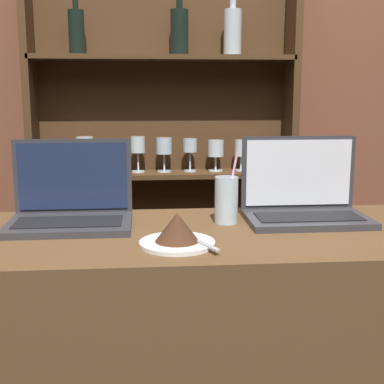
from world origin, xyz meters
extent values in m
cube|color=brown|center=(0.00, 1.31, 1.35)|extent=(7.00, 0.06, 2.70)
cube|color=#472D19|center=(-0.63, 1.19, 0.97)|extent=(0.03, 0.18, 1.93)
cube|color=#472D19|center=(0.45, 1.19, 0.97)|extent=(0.03, 0.18, 1.93)
cube|color=#472D19|center=(-0.09, 1.27, 0.97)|extent=(1.11, 0.02, 1.93)
cube|color=#472D19|center=(-0.09, 1.19, 0.58)|extent=(1.07, 0.18, 0.02)
cube|color=#472D19|center=(-0.09, 1.19, 1.06)|extent=(1.07, 0.18, 0.02)
cube|color=#472D19|center=(-0.09, 1.19, 1.55)|extent=(1.07, 0.18, 0.02)
cylinder|color=silver|center=(-0.53, 1.19, 1.08)|extent=(0.05, 0.05, 0.01)
cylinder|color=silver|center=(-0.53, 1.19, 1.11)|extent=(0.01, 0.01, 0.07)
cylinder|color=silver|center=(-0.53, 1.19, 1.17)|extent=(0.06, 0.06, 0.05)
cylinder|color=silver|center=(-0.42, 1.19, 1.08)|extent=(0.06, 0.06, 0.01)
cylinder|color=silver|center=(-0.42, 1.19, 1.12)|extent=(0.01, 0.01, 0.08)
cylinder|color=silver|center=(-0.42, 1.19, 1.19)|extent=(0.07, 0.07, 0.07)
cylinder|color=silver|center=(-0.31, 1.19, 1.08)|extent=(0.06, 0.06, 0.01)
cylinder|color=silver|center=(-0.31, 1.19, 1.11)|extent=(0.01, 0.01, 0.06)
cylinder|color=silver|center=(-0.31, 1.19, 1.16)|extent=(0.06, 0.06, 0.06)
cylinder|color=silver|center=(-0.20, 1.19, 1.08)|extent=(0.05, 0.05, 0.01)
cylinder|color=silver|center=(-0.20, 1.19, 1.12)|extent=(0.01, 0.01, 0.08)
cylinder|color=silver|center=(-0.20, 1.19, 1.19)|extent=(0.06, 0.06, 0.07)
cylinder|color=silver|center=(-0.09, 1.19, 1.08)|extent=(0.06, 0.06, 0.01)
cylinder|color=silver|center=(-0.09, 1.19, 1.12)|extent=(0.01, 0.01, 0.07)
cylinder|color=silver|center=(-0.09, 1.19, 1.18)|extent=(0.07, 0.07, 0.07)
cylinder|color=silver|center=(0.02, 1.19, 1.08)|extent=(0.05, 0.05, 0.01)
cylinder|color=silver|center=(0.02, 1.19, 1.12)|extent=(0.01, 0.01, 0.08)
cylinder|color=silver|center=(0.02, 1.19, 1.19)|extent=(0.06, 0.06, 0.06)
cylinder|color=silver|center=(0.13, 1.19, 1.08)|extent=(0.06, 0.06, 0.01)
cylinder|color=silver|center=(0.13, 1.19, 1.11)|extent=(0.01, 0.01, 0.06)
cylinder|color=silver|center=(0.13, 1.19, 1.17)|extent=(0.07, 0.07, 0.07)
cylinder|color=silver|center=(0.24, 1.19, 1.08)|extent=(0.05, 0.05, 0.01)
cylinder|color=silver|center=(0.24, 1.19, 1.11)|extent=(0.01, 0.01, 0.06)
cylinder|color=silver|center=(0.24, 1.19, 1.17)|extent=(0.06, 0.06, 0.07)
cylinder|color=silver|center=(0.35, 1.19, 1.08)|extent=(0.06, 0.06, 0.01)
cylinder|color=silver|center=(0.35, 1.19, 1.11)|extent=(0.01, 0.01, 0.06)
cylinder|color=silver|center=(0.35, 1.19, 1.17)|extent=(0.07, 0.07, 0.07)
cylinder|color=black|center=(-0.44, 1.19, 1.64)|extent=(0.06, 0.06, 0.17)
cylinder|color=black|center=(-0.44, 1.19, 1.76)|extent=(0.02, 0.02, 0.06)
cylinder|color=#B2C1C6|center=(0.20, 1.19, 1.65)|extent=(0.07, 0.07, 0.18)
cylinder|color=#B2C1C6|center=(0.20, 1.19, 1.77)|extent=(0.03, 0.03, 0.06)
cylinder|color=black|center=(-0.02, 1.19, 1.65)|extent=(0.07, 0.07, 0.18)
cylinder|color=black|center=(-0.02, 1.19, 1.77)|extent=(0.03, 0.03, 0.06)
cube|color=#333338|center=(-0.37, 0.34, 1.07)|extent=(0.33, 0.22, 0.02)
cube|color=black|center=(-0.37, 0.33, 1.08)|extent=(0.28, 0.12, 0.00)
cube|color=#333338|center=(-0.37, 0.45, 1.18)|extent=(0.33, 0.00, 0.21)
cube|color=#1E2847|center=(-0.37, 0.44, 1.18)|extent=(0.30, 0.01, 0.19)
cube|color=#333338|center=(0.28, 0.34, 1.07)|extent=(0.34, 0.21, 0.02)
cube|color=black|center=(0.28, 0.33, 1.08)|extent=(0.29, 0.12, 0.00)
cube|color=#333338|center=(0.28, 0.44, 1.18)|extent=(0.34, 0.00, 0.21)
cube|color=white|center=(0.28, 0.44, 1.18)|extent=(0.31, 0.01, 0.19)
cylinder|color=white|center=(-0.10, 0.15, 1.06)|extent=(0.18, 0.18, 0.01)
cone|color=#422616|center=(-0.10, 0.15, 1.10)|extent=(0.10, 0.10, 0.07)
cube|color=#B7B7BC|center=(-0.05, 0.14, 1.07)|extent=(0.08, 0.16, 0.00)
cylinder|color=silver|center=(0.05, 0.36, 1.12)|extent=(0.06, 0.06, 0.13)
cylinder|color=#EA9EC6|center=(0.06, 0.36, 1.16)|extent=(0.04, 0.01, 0.19)
camera|label=1|loc=(-0.17, -1.07, 1.42)|focal=50.00mm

